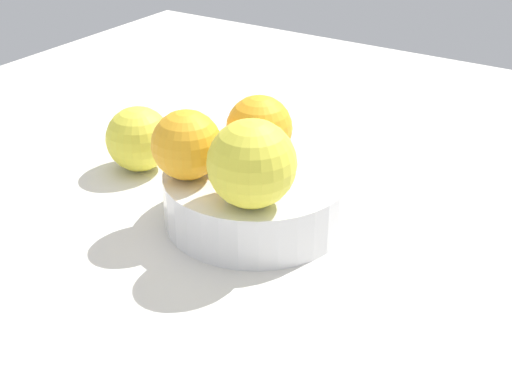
{
  "coord_description": "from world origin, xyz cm",
  "views": [
    {
      "loc": [
        -45.79,
        -29.32,
        32.71
      ],
      "look_at": [
        0.0,
        0.0,
        2.83
      ],
      "focal_mm": 48.75,
      "sensor_mm": 36.0,
      "label": 1
    }
  ],
  "objects_px": {
    "orange_in_bowl_1": "(187,145)",
    "orange_loose_0": "(139,139)",
    "fruit_bowl": "(256,198)",
    "orange_in_bowl_0": "(259,128)",
    "orange_in_bowl_2": "(252,164)"
  },
  "relations": [
    {
      "from": "orange_in_bowl_0",
      "to": "orange_in_bowl_1",
      "type": "relative_size",
      "value": 0.99
    },
    {
      "from": "orange_in_bowl_2",
      "to": "fruit_bowl",
      "type": "bearing_deg",
      "value": 29.11
    },
    {
      "from": "fruit_bowl",
      "to": "orange_in_bowl_2",
      "type": "bearing_deg",
      "value": -150.89
    },
    {
      "from": "fruit_bowl",
      "to": "orange_in_bowl_2",
      "type": "distance_m",
      "value": 0.08
    },
    {
      "from": "fruit_bowl",
      "to": "orange_in_bowl_0",
      "type": "distance_m",
      "value": 0.06
    },
    {
      "from": "fruit_bowl",
      "to": "orange_in_bowl_2",
      "type": "xyz_separation_m",
      "value": [
        -0.05,
        -0.03,
        0.06
      ]
    },
    {
      "from": "fruit_bowl",
      "to": "orange_in_bowl_0",
      "type": "xyz_separation_m",
      "value": [
        0.03,
        0.01,
        0.05
      ]
    },
    {
      "from": "orange_in_bowl_1",
      "to": "orange_loose_0",
      "type": "height_order",
      "value": "orange_in_bowl_1"
    },
    {
      "from": "orange_in_bowl_2",
      "to": "orange_loose_0",
      "type": "relative_size",
      "value": 1.08
    },
    {
      "from": "orange_in_bowl_1",
      "to": "orange_loose_0",
      "type": "distance_m",
      "value": 0.13
    },
    {
      "from": "fruit_bowl",
      "to": "orange_in_bowl_0",
      "type": "height_order",
      "value": "orange_in_bowl_0"
    },
    {
      "from": "orange_in_bowl_1",
      "to": "orange_in_bowl_2",
      "type": "bearing_deg",
      "value": -97.67
    },
    {
      "from": "orange_in_bowl_0",
      "to": "orange_in_bowl_1",
      "type": "distance_m",
      "value": 0.07
    },
    {
      "from": "orange_loose_0",
      "to": "orange_in_bowl_1",
      "type": "bearing_deg",
      "value": -118.37
    },
    {
      "from": "fruit_bowl",
      "to": "orange_in_bowl_1",
      "type": "bearing_deg",
      "value": 128.64
    }
  ]
}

